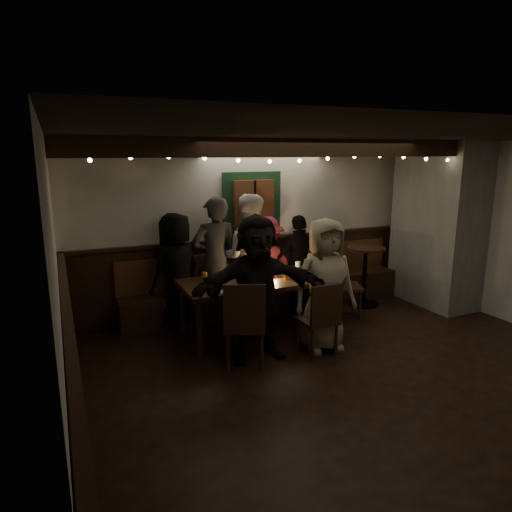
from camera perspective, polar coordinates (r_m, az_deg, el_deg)
name	(u,v)px	position (r m, az deg, el deg)	size (l,w,h in m)	color
room	(359,247)	(6.86, 12.70, 1.07)	(6.02, 5.01, 2.62)	black
dining_table	(262,284)	(6.15, 0.74, -3.49)	(2.17, 0.93, 0.94)	black
chair_near_left	(245,320)	(5.21, -1.40, -8.02)	(0.62, 0.62, 1.04)	black
chair_near_right	(321,316)	(5.58, 8.18, -7.39)	(0.42, 0.42, 0.93)	black
chair_end	(339,280)	(6.95, 10.38, -2.99)	(0.58, 0.58, 1.01)	black
high_top	(365,269)	(7.54, 13.46, -1.54)	(0.60, 0.60, 0.96)	black
person_a	(176,270)	(6.51, -9.93, -1.78)	(0.80, 0.52, 1.63)	black
person_b	(215,261)	(6.54, -5.09, -0.61)	(0.67, 0.44, 1.84)	#2E2E30
person_c	(248,258)	(6.68, -1.02, -0.19)	(0.91, 0.71, 1.86)	beige
person_d	(266,265)	(6.97, 1.26, -1.17)	(0.97, 0.56, 1.50)	maroon
person_e	(299,263)	(7.09, 5.44, -0.94)	(0.88, 0.37, 1.51)	black
person_f	(257,288)	(5.37, 0.15, -4.06)	(1.63, 0.52, 1.75)	black
person_g	(324,285)	(5.71, 8.55, -3.61)	(0.82, 0.53, 1.67)	gray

